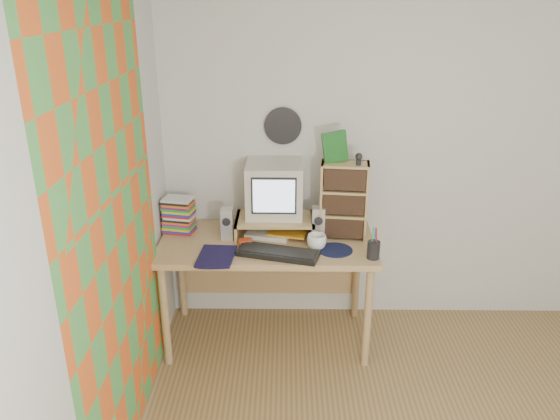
{
  "coord_description": "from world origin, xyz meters",
  "views": [
    {
      "loc": [
        -0.91,
        -1.86,
        2.25
      ],
      "look_at": [
        -0.94,
        1.33,
        0.99
      ],
      "focal_mm": 35.0,
      "sensor_mm": 36.0,
      "label": 1
    }
  ],
  "objects_px": {
    "desk": "(268,255)",
    "cd_rack": "(344,201)",
    "mug": "(317,242)",
    "diary": "(199,254)",
    "keyboard": "(278,253)",
    "dvd_stack": "(179,213)",
    "crt_monitor": "(274,190)"
  },
  "relations": [
    {
      "from": "crt_monitor",
      "to": "mug",
      "type": "xyz_separation_m",
      "value": [
        0.27,
        -0.27,
        -0.25
      ]
    },
    {
      "from": "desk",
      "to": "diary",
      "type": "relative_size",
      "value": 5.33
    },
    {
      "from": "cd_rack",
      "to": "mug",
      "type": "xyz_separation_m",
      "value": [
        -0.18,
        -0.19,
        -0.21
      ]
    },
    {
      "from": "cd_rack",
      "to": "desk",
      "type": "bearing_deg",
      "value": -172.55
    },
    {
      "from": "mug",
      "to": "crt_monitor",
      "type": "bearing_deg",
      "value": 135.02
    },
    {
      "from": "mug",
      "to": "keyboard",
      "type": "bearing_deg",
      "value": -158.06
    },
    {
      "from": "keyboard",
      "to": "dvd_stack",
      "type": "bearing_deg",
      "value": 167.58
    },
    {
      "from": "crt_monitor",
      "to": "diary",
      "type": "bearing_deg",
      "value": -137.73
    },
    {
      "from": "dvd_stack",
      "to": "mug",
      "type": "height_order",
      "value": "dvd_stack"
    },
    {
      "from": "desk",
      "to": "keyboard",
      "type": "height_order",
      "value": "keyboard"
    },
    {
      "from": "crt_monitor",
      "to": "dvd_stack",
      "type": "xyz_separation_m",
      "value": [
        -0.64,
        -0.01,
        -0.16
      ]
    },
    {
      "from": "mug",
      "to": "diary",
      "type": "bearing_deg",
      "value": -169.45
    },
    {
      "from": "desk",
      "to": "keyboard",
      "type": "bearing_deg",
      "value": -75.23
    },
    {
      "from": "keyboard",
      "to": "diary",
      "type": "xyz_separation_m",
      "value": [
        -0.48,
        -0.04,
        0.01
      ]
    },
    {
      "from": "desk",
      "to": "mug",
      "type": "distance_m",
      "value": 0.41
    },
    {
      "from": "crt_monitor",
      "to": "cd_rack",
      "type": "height_order",
      "value": "cd_rack"
    },
    {
      "from": "desk",
      "to": "cd_rack",
      "type": "height_order",
      "value": "cd_rack"
    },
    {
      "from": "desk",
      "to": "mug",
      "type": "height_order",
      "value": "mug"
    },
    {
      "from": "desk",
      "to": "crt_monitor",
      "type": "bearing_deg",
      "value": 62.31
    },
    {
      "from": "keyboard",
      "to": "dvd_stack",
      "type": "distance_m",
      "value": 0.77
    },
    {
      "from": "keyboard",
      "to": "dvd_stack",
      "type": "xyz_separation_m",
      "value": [
        -0.67,
        0.36,
        0.12
      ]
    },
    {
      "from": "diary",
      "to": "dvd_stack",
      "type": "bearing_deg",
      "value": 119.07
    },
    {
      "from": "desk",
      "to": "cd_rack",
      "type": "bearing_deg",
      "value": 0.96
    },
    {
      "from": "mug",
      "to": "cd_rack",
      "type": "bearing_deg",
      "value": 46.82
    },
    {
      "from": "crt_monitor",
      "to": "dvd_stack",
      "type": "height_order",
      "value": "crt_monitor"
    },
    {
      "from": "mug",
      "to": "diary",
      "type": "distance_m",
      "value": 0.74
    },
    {
      "from": "keyboard",
      "to": "cd_rack",
      "type": "bearing_deg",
      "value": 50.13
    },
    {
      "from": "keyboard",
      "to": "diary",
      "type": "distance_m",
      "value": 0.48
    },
    {
      "from": "dvd_stack",
      "to": "mug",
      "type": "bearing_deg",
      "value": -4.84
    },
    {
      "from": "desk",
      "to": "dvd_stack",
      "type": "distance_m",
      "value": 0.66
    },
    {
      "from": "keyboard",
      "to": "diary",
      "type": "height_order",
      "value": "diary"
    },
    {
      "from": "crt_monitor",
      "to": "keyboard",
      "type": "xyz_separation_m",
      "value": [
        0.03,
        -0.37,
        -0.28
      ]
    }
  ]
}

